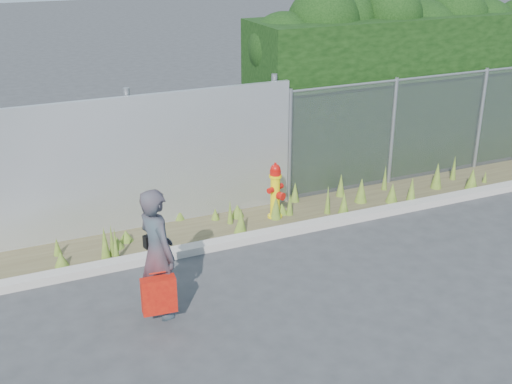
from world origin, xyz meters
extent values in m
plane|color=#353638|center=(0.00, 0.00, 0.00)|extent=(80.00, 80.00, 0.00)
cube|color=#A79F97|center=(0.00, 1.80, 0.06)|extent=(16.00, 0.22, 0.12)
cube|color=brown|center=(0.00, 2.40, 0.01)|extent=(16.00, 1.20, 0.01)
cone|color=#4D6E21|center=(-2.41, 2.12, 0.26)|extent=(0.14, 0.14, 0.53)
cone|color=#4D6E21|center=(-2.28, 1.99, 0.27)|extent=(0.09, 0.09, 0.55)
cone|color=#4D6E21|center=(-0.28, 2.50, 0.21)|extent=(0.10, 0.10, 0.43)
cone|color=#4D6E21|center=(2.00, 2.78, 0.22)|extent=(0.16, 0.16, 0.44)
cone|color=#4D6E21|center=(0.49, 2.37, 0.24)|extent=(0.18, 0.18, 0.48)
cone|color=#4D6E21|center=(2.19, 2.39, 0.23)|extent=(0.22, 0.22, 0.46)
cone|color=#4D6E21|center=(-3.05, 2.52, 0.14)|extent=(0.13, 0.13, 0.29)
cone|color=#4D6E21|center=(4.41, 2.07, 0.21)|extent=(0.24, 0.24, 0.41)
cone|color=#4D6E21|center=(3.84, 2.38, 0.25)|extent=(0.21, 0.21, 0.51)
cone|color=#4D6E21|center=(-1.00, 3.01, 0.15)|extent=(0.20, 0.20, 0.31)
cone|color=#4D6E21|center=(2.96, 1.97, 0.25)|extent=(0.19, 0.19, 0.51)
cone|color=#4D6E21|center=(-2.00, 2.56, 0.09)|extent=(0.24, 0.24, 0.19)
cone|color=#4D6E21|center=(1.12, 2.89, 0.19)|extent=(0.16, 0.16, 0.38)
cone|color=#4D6E21|center=(0.78, 2.41, 0.20)|extent=(0.12, 0.12, 0.40)
cone|color=#4D6E21|center=(-2.30, 2.17, 0.26)|extent=(0.09, 0.09, 0.52)
cone|color=#4D6E21|center=(0.68, 2.51, 0.10)|extent=(0.23, 0.23, 0.20)
cone|color=#4D6E21|center=(1.64, 2.07, 0.20)|extent=(0.19, 0.19, 0.40)
cone|color=#4D6E21|center=(-2.19, 2.39, 0.10)|extent=(0.24, 0.24, 0.19)
cone|color=#4D6E21|center=(-0.24, 2.12, 0.22)|extent=(0.18, 0.18, 0.43)
cone|color=#4D6E21|center=(-0.45, 2.75, 0.11)|extent=(0.15, 0.15, 0.21)
cone|color=#4D6E21|center=(1.40, 2.21, 0.26)|extent=(0.10, 0.10, 0.52)
cone|color=#4D6E21|center=(2.91, 2.71, 0.24)|extent=(0.11, 0.11, 0.48)
cone|color=#4D6E21|center=(2.69, 2.16, 0.19)|extent=(0.22, 0.22, 0.37)
cone|color=#4D6E21|center=(-0.07, 2.69, 0.12)|extent=(0.24, 0.24, 0.24)
cone|color=#4D6E21|center=(-3.05, 2.14, 0.12)|extent=(0.21, 0.21, 0.24)
cone|color=#4D6E21|center=(4.43, 2.61, 0.25)|extent=(0.11, 0.11, 0.49)
cone|color=#4D6E21|center=(4.88, 2.23, 0.12)|extent=(0.09, 0.09, 0.23)
cone|color=#4D6E21|center=(-0.28, 2.13, 0.12)|extent=(0.17, 0.17, 0.24)
cube|color=#B6B9BE|center=(-3.25, 3.00, 1.10)|extent=(8.50, 0.08, 2.20)
cylinder|color=gray|center=(-1.70, 3.12, 1.15)|extent=(0.10, 0.10, 2.30)
cylinder|color=gray|center=(0.80, 3.12, 1.15)|extent=(0.10, 0.10, 2.30)
cube|color=gray|center=(4.25, 3.00, 1.00)|extent=(6.50, 0.03, 2.00)
cylinder|color=gray|center=(4.25, 3.00, 2.00)|extent=(6.50, 0.04, 0.04)
cylinder|color=gray|center=(1.05, 3.00, 1.02)|extent=(0.07, 0.07, 2.05)
cylinder|color=gray|center=(3.20, 3.00, 1.02)|extent=(0.07, 0.07, 2.05)
cylinder|color=gray|center=(5.30, 3.00, 1.02)|extent=(0.07, 0.07, 2.05)
cube|color=black|center=(4.55, 4.00, 1.50)|extent=(7.30, 1.60, 3.00)
sphere|color=black|center=(1.48, 4.15, 2.52)|extent=(1.31, 1.31, 1.31)
sphere|color=black|center=(2.30, 4.15, 2.90)|extent=(1.38, 1.38, 1.38)
sphere|color=black|center=(2.83, 4.24, 2.89)|extent=(1.17, 1.17, 1.17)
sphere|color=black|center=(3.69, 3.98, 2.99)|extent=(1.16, 1.16, 1.16)
sphere|color=black|center=(4.50, 4.14, 2.35)|extent=(1.84, 1.84, 1.84)
sphere|color=black|center=(5.30, 4.09, 2.80)|extent=(1.36, 1.36, 1.36)
sphere|color=black|center=(6.00, 3.99, 2.57)|extent=(1.34, 1.34, 1.34)
cylinder|color=yellow|center=(0.51, 2.43, 0.03)|extent=(0.25, 0.25, 0.05)
cylinder|color=yellow|center=(0.51, 2.43, 0.37)|extent=(0.16, 0.16, 0.74)
cylinder|color=yellow|center=(0.51, 2.43, 0.76)|extent=(0.21, 0.21, 0.04)
cylinder|color=#B20F0A|center=(0.51, 2.43, 0.82)|extent=(0.18, 0.18, 0.09)
sphere|color=#B20F0A|center=(0.51, 2.43, 0.88)|extent=(0.17, 0.17, 0.17)
cylinder|color=#B20F0A|center=(0.51, 2.43, 0.97)|extent=(0.04, 0.04, 0.04)
cylinder|color=#B20F0A|center=(0.38, 2.43, 0.54)|extent=(0.09, 0.10, 0.10)
cylinder|color=#B20F0A|center=(0.63, 2.43, 0.54)|extent=(0.09, 0.10, 0.10)
cylinder|color=#B20F0A|center=(0.51, 2.31, 0.44)|extent=(0.13, 0.11, 0.13)
imported|color=#0F5660|center=(-2.06, 0.41, 0.85)|extent=(0.55, 0.70, 1.70)
cube|color=#A30C09|center=(-2.15, 0.13, 0.44)|extent=(0.42, 0.15, 0.46)
cylinder|color=#A30C09|center=(-2.15, 0.13, 0.75)|extent=(0.20, 0.02, 0.02)
cube|color=black|center=(-2.08, 0.58, 0.95)|extent=(0.22, 0.09, 0.16)
camera|label=1|loc=(-3.79, -6.46, 4.55)|focal=45.00mm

